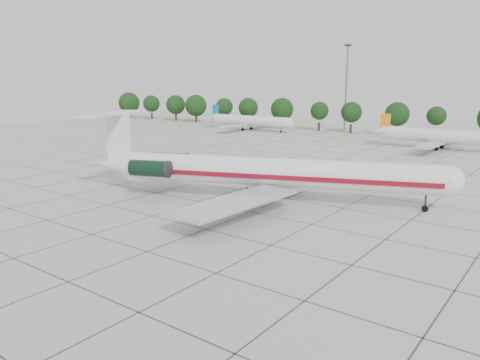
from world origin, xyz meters
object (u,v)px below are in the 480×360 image
(main_airliner, at_px, (258,171))
(bg_airliner_b, at_px, (249,121))
(bg_airliner_c, at_px, (444,137))
(floodlight_mast, at_px, (346,83))

(main_airliner, bearing_deg, bg_airliner_b, 104.48)
(main_airliner, relative_size, bg_airliner_c, 1.59)
(main_airliner, height_order, bg_airliner_c, main_airliner)
(main_airliner, distance_m, floodlight_mast, 92.04)
(main_airliner, height_order, bg_airliner_b, main_airliner)
(bg_airliner_b, height_order, floodlight_mast, floodlight_mast)
(bg_airliner_b, relative_size, floodlight_mast, 1.11)
(main_airliner, bearing_deg, floodlight_mast, 85.76)
(bg_airliner_c, height_order, floodlight_mast, floodlight_mast)
(floodlight_mast, bearing_deg, bg_airliner_c, -36.72)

